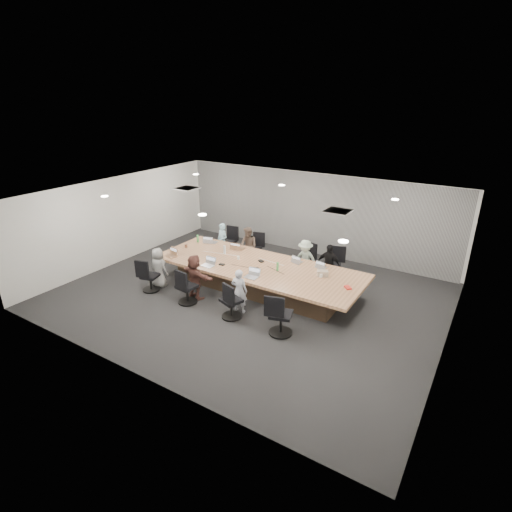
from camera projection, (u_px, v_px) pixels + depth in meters
The scene contains 41 objects.
floor at pixel (248, 296), 11.09m from camera, with size 10.00×8.00×0.00m, color #242426.
ceiling at pixel (248, 197), 10.04m from camera, with size 10.00×8.00×0.00m, color white.
wall_back at pixel (311, 213), 13.71m from camera, with size 10.00×2.80×0.00m, color silver.
wall_front at pixel (131, 314), 7.42m from camera, with size 10.00×2.80×0.00m, color silver.
wall_left at pixel (120, 220), 13.02m from camera, with size 8.00×2.80×0.00m, color silver.
wall_right at pixel (454, 295), 8.11m from camera, with size 8.00×2.80×0.00m, color silver.
curtain at pixel (310, 214), 13.65m from camera, with size 9.80×0.04×2.80m, color gray.
conference_table at pixel (258, 276), 11.33m from camera, with size 6.00×2.20×0.74m.
chair_0 at pixel (228, 244), 13.77m from camera, with size 0.54×0.54×0.80m, color black, non-canonical shape.
chair_1 at pixel (254, 251), 13.27m from camera, with size 0.50×0.50×0.74m, color black, non-canonical shape.
chair_2 at pixel (310, 263), 12.28m from camera, with size 0.49×0.49×0.73m, color black, non-canonical shape.
chair_3 at pixel (332, 267), 11.89m from camera, with size 0.57×0.57×0.84m, color black, non-canonical shape.
chair_4 at pixel (150, 278), 11.24m from camera, with size 0.51×0.51×0.75m, color black, non-canonical shape.
chair_5 at pixel (187, 289), 10.56m from camera, with size 0.54×0.54×0.80m, color black, non-canonical shape.
chair_6 at pixel (231, 303), 9.86m from camera, with size 0.53×0.53×0.79m, color black, non-canonical shape.
chair_7 at pixel (281, 317), 9.16m from camera, with size 0.58×0.58×0.86m, color black, non-canonical shape.
person_0 at pixel (222, 241), 13.42m from camera, with size 0.45×0.29×1.23m, color #A5DBEF.
laptop_0 at pixel (212, 242), 12.93m from camera, with size 0.35×0.24×0.02m, color #B2B2B7.
person_1 at pixel (248, 246), 12.89m from camera, with size 0.62×0.48×1.27m, color brown.
laptop_1 at pixel (239, 248), 12.42m from camera, with size 0.35×0.24×0.02m, color #8C6647.
person_2 at pixel (305, 260), 11.91m from camera, with size 0.79×0.45×1.22m, color #A4B9A6.
laptop_2 at pixel (297, 261), 11.43m from camera, with size 0.31×0.21×0.02m, color #B2B2B7.
person_3 at pixel (328, 265), 11.54m from camera, with size 0.73×0.30×1.24m, color black.
laptop_3 at pixel (321, 267), 11.06m from camera, with size 0.29×0.20×0.02m, color #B2B2B7.
person_4 at pixel (159, 267), 11.44m from camera, with size 0.57×0.37×1.17m, color gray.
laptop_4 at pixel (171, 256), 11.81m from camera, with size 0.33×0.23×0.02m, color #8C6647.
person_5 at pixel (195, 277), 10.75m from camera, with size 1.16×0.37×1.26m, color #532F28.
laptop_5 at pixel (208, 266), 11.14m from camera, with size 0.34×0.24×0.02m, color #B2B2B7.
person_6 at pixel (239, 291), 10.06m from camera, with size 0.43×0.28×1.18m, color #AEB0C0.
laptop_6 at pixel (251, 277), 10.43m from camera, with size 0.34×0.24×0.02m, color #B2B2B7.
bottle_green_left at pixel (198, 239), 12.91m from camera, with size 0.07×0.07×0.24m, color #47A54E.
bottle_green_right at pixel (278, 267), 10.81m from camera, with size 0.07×0.07×0.24m, color #47A54E.
bottle_clear at pixel (225, 250), 11.99m from camera, with size 0.07×0.07×0.25m, color silver.
cup_white_far at pixel (238, 258), 11.59m from camera, with size 0.08×0.08×0.09m, color white.
cup_white_near at pixel (321, 275), 10.44m from camera, with size 0.08×0.08×0.10m, color white.
mug_brown at pixel (186, 246), 12.49m from camera, with size 0.08×0.08×0.10m, color brown.
mic_left at pixel (222, 264), 11.21m from camera, with size 0.15×0.10×0.03m, color black.
mic_right at pixel (261, 261), 11.44m from camera, with size 0.16×0.11×0.03m, color black.
stapler at pixel (256, 268), 10.93m from camera, with size 0.15×0.04×0.05m, color black.
canvas_bag at pixel (323, 273), 10.50m from camera, with size 0.28×0.18×0.15m, color tan.
snack_packet at pixel (348, 288), 9.85m from camera, with size 0.19×0.13×0.04m, color red.
Camera 1 is at (5.40, -8.26, 5.17)m, focal length 28.00 mm.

